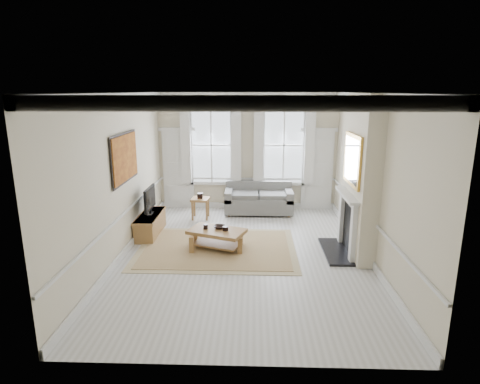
{
  "coord_description": "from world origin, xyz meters",
  "views": [
    {
      "loc": [
        0.17,
        -8.04,
        3.44
      ],
      "look_at": [
        -0.12,
        0.57,
        1.25
      ],
      "focal_mm": 30.0,
      "sensor_mm": 36.0,
      "label": 1
    }
  ],
  "objects_px": {
    "sofa": "(259,200)",
    "tv_stand": "(150,224)",
    "side_table": "(200,202)",
    "coffee_table": "(217,233)"
  },
  "relations": [
    {
      "from": "side_table",
      "to": "coffee_table",
      "type": "bearing_deg",
      "value": -73.56
    },
    {
      "from": "sofa",
      "to": "tv_stand",
      "type": "height_order",
      "value": "sofa"
    },
    {
      "from": "side_table",
      "to": "sofa",
      "type": "bearing_deg",
      "value": 20.27
    },
    {
      "from": "side_table",
      "to": "tv_stand",
      "type": "distance_m",
      "value": 1.7
    },
    {
      "from": "side_table",
      "to": "coffee_table",
      "type": "xyz_separation_m",
      "value": [
        0.65,
        -2.2,
        -0.09
      ]
    },
    {
      "from": "sofa",
      "to": "tv_stand",
      "type": "bearing_deg",
      "value": -144.67
    },
    {
      "from": "side_table",
      "to": "coffee_table",
      "type": "relative_size",
      "value": 0.42
    },
    {
      "from": "tv_stand",
      "to": "side_table",
      "type": "bearing_deg",
      "value": 50.71
    },
    {
      "from": "coffee_table",
      "to": "tv_stand",
      "type": "distance_m",
      "value": 1.94
    },
    {
      "from": "tv_stand",
      "to": "sofa",
      "type": "bearing_deg",
      "value": 35.33
    }
  ]
}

